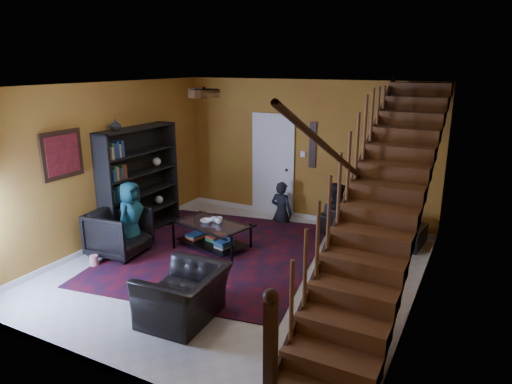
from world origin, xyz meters
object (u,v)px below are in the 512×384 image
(armchair_left, at_px, (119,232))
(armchair_right, at_px, (184,295))
(sofa, at_px, (372,224))
(coffee_table, at_px, (212,234))
(bookshelf, at_px, (140,183))

(armchair_left, relative_size, armchair_right, 0.85)
(sofa, height_order, armchair_right, armchair_right)
(sofa, relative_size, armchair_left, 2.13)
(sofa, bearing_deg, coffee_table, 43.25)
(coffee_table, bearing_deg, armchair_left, -143.80)
(bookshelf, height_order, armchair_left, bookshelf)
(bookshelf, xyz_separation_m, armchair_left, (0.35, -0.98, -0.57))
(armchair_left, bearing_deg, coffee_table, -59.47)
(sofa, distance_m, armchair_left, 4.45)
(sofa, bearing_deg, armchair_right, 75.59)
(armchair_right, xyz_separation_m, coffee_table, (-0.90, 2.06, -0.06))
(armchair_left, bearing_deg, armchair_right, -123.89)
(bookshelf, relative_size, armchair_right, 1.97)
(bookshelf, xyz_separation_m, armchair_right, (2.50, -2.13, -0.63))
(armchair_right, height_order, coffee_table, armchair_right)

